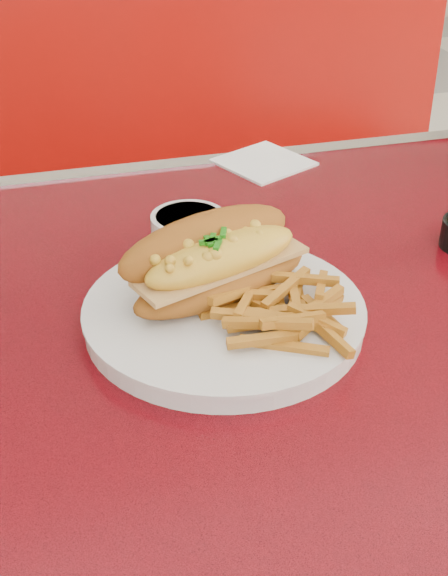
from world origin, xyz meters
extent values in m
cube|color=#B30B18|center=(0.00, 0.00, 0.75)|extent=(1.20, 0.80, 0.04)
cube|color=silver|center=(0.00, 0.40, 0.75)|extent=(1.22, 0.03, 0.04)
cube|color=#A2100A|center=(0.00, 0.78, 0.23)|extent=(1.20, 0.50, 0.45)
cube|color=#A2100A|center=(0.00, 1.00, 0.68)|extent=(1.20, 0.08, 0.45)
cylinder|color=silver|center=(-0.14, 0.02, 0.78)|extent=(0.33, 0.33, 0.02)
cylinder|color=silver|center=(-0.14, 0.02, 0.79)|extent=(0.33, 0.33, 0.00)
ellipsoid|color=#9B5819|center=(-0.14, 0.03, 0.81)|extent=(0.20, 0.12, 0.04)
cube|color=tan|center=(-0.14, 0.03, 0.82)|extent=(0.18, 0.10, 0.01)
ellipsoid|color=gold|center=(-0.14, 0.03, 0.83)|extent=(0.17, 0.11, 0.04)
ellipsoid|color=#9B5819|center=(-0.14, 0.06, 0.84)|extent=(0.20, 0.13, 0.07)
cube|color=silver|center=(-0.09, -0.02, 0.79)|extent=(0.04, 0.11, 0.00)
cube|color=silver|center=(-0.10, 0.04, 0.79)|extent=(0.02, 0.03, 0.00)
cylinder|color=silver|center=(-0.14, 0.16, 0.79)|extent=(0.10, 0.10, 0.04)
cylinder|color=black|center=(-0.14, 0.16, 0.81)|extent=(0.09, 0.09, 0.01)
cube|color=white|center=(0.01, 0.37, 0.77)|extent=(0.14, 0.14, 0.00)
camera|label=1|loc=(-0.30, -0.59, 1.20)|focal=50.00mm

